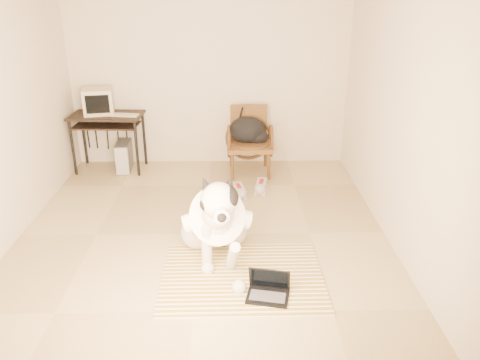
{
  "coord_description": "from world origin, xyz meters",
  "views": [
    {
      "loc": [
        0.34,
        -4.51,
        2.58
      ],
      "look_at": [
        0.4,
        -0.44,
        0.83
      ],
      "focal_mm": 35.0,
      "sensor_mm": 36.0,
      "label": 1
    }
  ],
  "objects_px": {
    "backpack": "(249,131)",
    "crt_monitor": "(98,101)",
    "laptop": "(268,289)",
    "computer_desk": "(107,123)",
    "dog": "(216,221)",
    "pc_tower": "(124,156)",
    "rattan_chair": "(249,141)"
  },
  "relations": [
    {
      "from": "backpack",
      "to": "crt_monitor",
      "type": "bearing_deg",
      "value": 175.6
    },
    {
      "from": "laptop",
      "to": "computer_desk",
      "type": "relative_size",
      "value": 0.4
    },
    {
      "from": "dog",
      "to": "laptop",
      "type": "relative_size",
      "value": 3.45
    },
    {
      "from": "dog",
      "to": "backpack",
      "type": "bearing_deg",
      "value": 80.09
    },
    {
      "from": "dog",
      "to": "pc_tower",
      "type": "height_order",
      "value": "dog"
    },
    {
      "from": "computer_desk",
      "to": "backpack",
      "type": "relative_size",
      "value": 1.86
    },
    {
      "from": "rattan_chair",
      "to": "laptop",
      "type": "bearing_deg",
      "value": -88.63
    },
    {
      "from": "laptop",
      "to": "dog",
      "type": "bearing_deg",
      "value": 125.71
    },
    {
      "from": "computer_desk",
      "to": "pc_tower",
      "type": "distance_m",
      "value": 0.54
    },
    {
      "from": "pc_tower",
      "to": "backpack",
      "type": "relative_size",
      "value": 0.84
    },
    {
      "from": "pc_tower",
      "to": "rattan_chair",
      "type": "xyz_separation_m",
      "value": [
        1.82,
        -0.08,
        0.26
      ]
    },
    {
      "from": "crt_monitor",
      "to": "laptop",
      "type": "bearing_deg",
      "value": -54.83
    },
    {
      "from": "laptop",
      "to": "backpack",
      "type": "bearing_deg",
      "value": 91.44
    },
    {
      "from": "dog",
      "to": "backpack",
      "type": "distance_m",
      "value": 2.33
    },
    {
      "from": "pc_tower",
      "to": "laptop",
      "type": "bearing_deg",
      "value": -58.0
    },
    {
      "from": "dog",
      "to": "rattan_chair",
      "type": "distance_m",
      "value": 2.33
    },
    {
      "from": "dog",
      "to": "laptop",
      "type": "distance_m",
      "value": 0.88
    },
    {
      "from": "laptop",
      "to": "computer_desk",
      "type": "distance_m",
      "value": 3.75
    },
    {
      "from": "computer_desk",
      "to": "backpack",
      "type": "xyz_separation_m",
      "value": [
        2.02,
        -0.1,
        -0.11
      ]
    },
    {
      "from": "laptop",
      "to": "computer_desk",
      "type": "xyz_separation_m",
      "value": [
        -2.09,
        3.05,
        0.63
      ]
    },
    {
      "from": "computer_desk",
      "to": "pc_tower",
      "type": "xyz_separation_m",
      "value": [
        0.2,
        -0.02,
        -0.5
      ]
    },
    {
      "from": "laptop",
      "to": "rattan_chair",
      "type": "xyz_separation_m",
      "value": [
        -0.07,
        2.95,
        0.39
      ]
    },
    {
      "from": "dog",
      "to": "backpack",
      "type": "xyz_separation_m",
      "value": [
        0.4,
        2.29,
        0.2
      ]
    },
    {
      "from": "dog",
      "to": "laptop",
      "type": "height_order",
      "value": "dog"
    },
    {
      "from": "backpack",
      "to": "laptop",
      "type": "bearing_deg",
      "value": -88.56
    },
    {
      "from": "laptop",
      "to": "crt_monitor",
      "type": "distance_m",
      "value": 3.92
    },
    {
      "from": "laptop",
      "to": "rattan_chair",
      "type": "relative_size",
      "value": 0.44
    },
    {
      "from": "dog",
      "to": "laptop",
      "type": "xyz_separation_m",
      "value": [
        0.47,
        -0.66,
        -0.33
      ]
    },
    {
      "from": "laptop",
      "to": "pc_tower",
      "type": "xyz_separation_m",
      "value": [
        -1.89,
        3.03,
        0.13
      ]
    },
    {
      "from": "pc_tower",
      "to": "rattan_chair",
      "type": "bearing_deg",
      "value": -2.44
    },
    {
      "from": "dog",
      "to": "pc_tower",
      "type": "xyz_separation_m",
      "value": [
        -1.42,
        2.37,
        -0.2
      ]
    },
    {
      "from": "dog",
      "to": "crt_monitor",
      "type": "relative_size",
      "value": 3.05
    }
  ]
}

